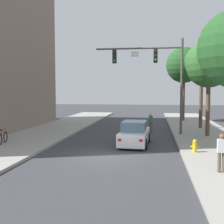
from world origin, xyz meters
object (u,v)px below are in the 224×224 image
object	(u,v)px
street_tree_second	(209,65)
street_tree_farthest	(184,65)
traffic_signal_mast	(156,68)
pedestrian_crossing_road	(151,122)
pedestrian_sidewalk_right_walker	(222,151)
fire_hydrant	(195,146)
bicycle_leaning	(3,138)
street_tree_third	(202,62)
car_lead_white	(135,134)

from	to	relation	value
street_tree_second	street_tree_farthest	distance (m)	11.47
traffic_signal_mast	pedestrian_crossing_road	bearing A→B (deg)	102.69
pedestrian_sidewalk_right_walker	fire_hydrant	xyz separation A→B (m)	(-0.56, 3.96, -0.56)
street_tree_second	traffic_signal_mast	bearing A→B (deg)	172.81
pedestrian_crossing_road	fire_hydrant	size ratio (longest dim) A/B	2.28
pedestrian_crossing_road	street_tree_second	distance (m)	6.77
bicycle_leaning	street_tree_third	bearing A→B (deg)	36.13
car_lead_white	street_tree_third	xyz separation A→B (m)	(5.53, 8.61, 5.47)
car_lead_white	street_tree_second	bearing A→B (deg)	36.02
traffic_signal_mast	car_lead_white	size ratio (longest dim) A/B	1.74
traffic_signal_mast	bicycle_leaning	distance (m)	12.47
traffic_signal_mast	car_lead_white	distance (m)	6.51
car_lead_white	street_tree_second	distance (m)	8.12
car_lead_white	pedestrian_crossing_road	distance (m)	6.37
traffic_signal_mast	fire_hydrant	xyz separation A→B (m)	(2.13, -6.76, -4.85)
street_tree_second	pedestrian_sidewalk_right_walker	bearing A→B (deg)	-96.83
traffic_signal_mast	street_tree_third	bearing A→B (deg)	45.92
fire_hydrant	street_tree_farthest	world-z (taller)	street_tree_farthest
car_lead_white	street_tree_third	size ratio (longest dim) A/B	0.56
car_lead_white	street_tree_farthest	bearing A→B (deg)	73.25
street_tree_second	street_tree_farthest	size ratio (longest dim) A/B	0.84
traffic_signal_mast	bicycle_leaning	xyz separation A→B (m)	(-9.85, -5.94, -4.82)
pedestrian_sidewalk_right_walker	street_tree_second	bearing A→B (deg)	83.17
pedestrian_crossing_road	pedestrian_sidewalk_right_walker	xyz separation A→B (m)	(3.12, -12.66, 0.15)
fire_hydrant	bicycle_leaning	bearing A→B (deg)	176.10
traffic_signal_mast	pedestrian_crossing_road	size ratio (longest dim) A/B	4.57
pedestrian_crossing_road	car_lead_white	bearing A→B (deg)	-98.76
fire_hydrant	street_tree_second	size ratio (longest dim) A/B	0.10
car_lead_white	street_tree_second	world-z (taller)	street_tree_second
pedestrian_sidewalk_right_walker	street_tree_third	distance (m)	15.90
street_tree_second	street_tree_third	xyz separation A→B (m)	(0.21, 4.75, 0.69)
pedestrian_crossing_road	street_tree_third	size ratio (longest dim) A/B	0.21
pedestrian_crossing_road	street_tree_second	size ratio (longest dim) A/B	0.23
car_lead_white	pedestrian_crossing_road	bearing A→B (deg)	81.24
car_lead_white	fire_hydrant	distance (m)	4.28
car_lead_white	bicycle_leaning	bearing A→B (deg)	-169.35
bicycle_leaning	street_tree_second	world-z (taller)	street_tree_second
car_lead_white	bicycle_leaning	size ratio (longest dim) A/B	2.47
bicycle_leaning	pedestrian_crossing_road	bearing A→B (deg)	39.93
street_tree_third	traffic_signal_mast	bearing A→B (deg)	-134.08
pedestrian_crossing_road	street_tree_third	distance (m)	7.35
pedestrian_sidewalk_right_walker	street_tree_farthest	world-z (taller)	street_tree_farthest
car_lead_white	street_tree_third	world-z (taller)	street_tree_third
pedestrian_sidewalk_right_walker	street_tree_second	distance (m)	11.22
traffic_signal_mast	street_tree_farthest	bearing A→B (deg)	73.71
pedestrian_sidewalk_right_walker	street_tree_third	world-z (taller)	street_tree_third
car_lead_white	street_tree_farthest	xyz separation A→B (m)	(4.59, 15.26, 5.79)
bicycle_leaning	street_tree_second	size ratio (longest dim) A/B	0.25
pedestrian_crossing_road	pedestrian_sidewalk_right_walker	size ratio (longest dim) A/B	1.00
pedestrian_sidewalk_right_walker	street_tree_third	xyz separation A→B (m)	(1.44, 14.98, 5.13)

